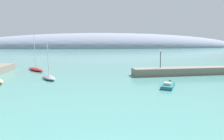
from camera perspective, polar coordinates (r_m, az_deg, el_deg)
breakwater_rocks at (r=47.77m, az=19.87°, el=-0.29°), size 23.34×4.49×1.68m
distant_ridge at (r=242.06m, az=-1.36°, el=6.66°), size 349.61×82.16×35.79m
sailboat_grey_near_shore at (r=41.60m, az=-18.22°, el=-2.03°), size 4.33×6.07×7.43m
sailboat_red_mid_mooring at (r=54.79m, az=-21.71°, el=0.26°), size 6.25×7.39×9.14m
motorboat_teal_foreground at (r=33.99m, az=16.30°, el=-4.41°), size 3.98×5.06×0.97m
harbor_lamp_post at (r=45.36m, az=14.22°, el=3.82°), size 0.36×0.36×4.10m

